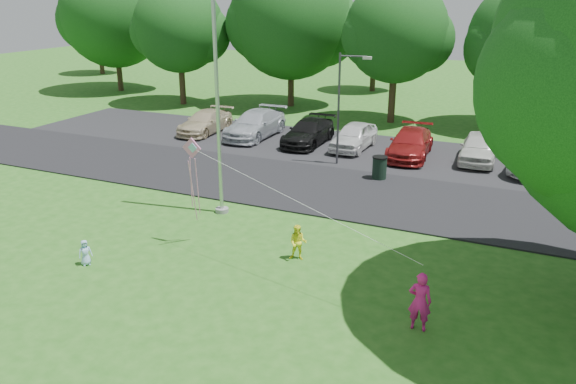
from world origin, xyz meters
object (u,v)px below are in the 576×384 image
at_px(street_lamp, 343,99).
at_px(child_yellow, 298,243).
at_px(trash_can, 379,168).
at_px(woman, 420,301).
at_px(flagpole, 217,103).
at_px(child_blue, 85,253).
at_px(kite, 197,163).

bearing_deg(street_lamp, child_yellow, -87.75).
xyz_separation_m(street_lamp, trash_can, (2.27, -1.44, -2.63)).
xyz_separation_m(woman, child_yellow, (-4.21, 2.31, -0.20)).
bearing_deg(trash_can, woman, -69.92).
distance_m(flagpole, street_lamp, 8.02).
xyz_separation_m(flagpole, trash_can, (4.38, 6.23, -3.63)).
relative_size(flagpole, trash_can, 9.41).
height_order(flagpole, child_blue, flagpole).
height_order(trash_can, kite, kite).
bearing_deg(kite, trash_can, 68.44).
relative_size(child_yellow, kite, 0.14).
distance_m(flagpole, kite, 3.27).
height_order(street_lamp, child_blue, street_lamp).
bearing_deg(street_lamp, child_blue, -114.97).
bearing_deg(flagpole, trash_can, 54.92).
height_order(flagpole, child_yellow, flagpole).
bearing_deg(woman, street_lamp, -67.41).
relative_size(trash_can, kite, 0.13).
bearing_deg(child_yellow, trash_can, 76.27).
relative_size(street_lamp, trash_can, 4.96).
distance_m(child_yellow, kite, 4.03).
relative_size(woman, child_blue, 1.91).
height_order(flagpole, street_lamp, flagpole).
xyz_separation_m(street_lamp, child_yellow, (2.08, -10.15, -2.60)).
xyz_separation_m(flagpole, child_yellow, (4.19, -2.48, -3.59)).
distance_m(street_lamp, woman, 14.16).
bearing_deg(kite, child_yellow, 5.90).
bearing_deg(kite, street_lamp, 82.82).
relative_size(trash_can, child_blue, 1.31).
height_order(flagpole, woman, flagpole).
bearing_deg(child_yellow, street_lamp, 89.07).
bearing_deg(woman, child_blue, -0.34).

